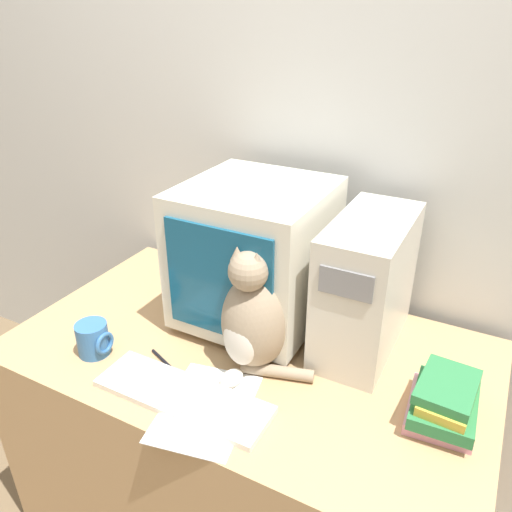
{
  "coord_description": "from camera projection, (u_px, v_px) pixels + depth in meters",
  "views": [
    {
      "loc": [
        0.58,
        -0.64,
        1.66
      ],
      "look_at": [
        -0.0,
        0.45,
        1.03
      ],
      "focal_mm": 35.0,
      "sensor_mm": 36.0,
      "label": 1
    }
  ],
  "objects": [
    {
      "name": "wall_back",
      "position": [
        316.0,
        145.0,
        1.61
      ],
      "size": [
        7.0,
        0.05,
        2.5
      ],
      "color": "silver",
      "rests_on": "ground_plane"
    },
    {
      "name": "desk",
      "position": [
        249.0,
        440.0,
        1.64
      ],
      "size": [
        1.38,
        0.79,
        0.75
      ],
      "color": "tan",
      "rests_on": "ground_plane"
    },
    {
      "name": "crt_monitor",
      "position": [
        255.0,
        254.0,
        1.5
      ],
      "size": [
        0.41,
        0.43,
        0.44
      ],
      "color": "beige",
      "rests_on": "desk"
    },
    {
      "name": "computer_tower",
      "position": [
        366.0,
        285.0,
        1.4
      ],
      "size": [
        0.19,
        0.41,
        0.39
      ],
      "color": "beige",
      "rests_on": "desk"
    },
    {
      "name": "keyboard",
      "position": [
        183.0,
        396.0,
        1.27
      ],
      "size": [
        0.47,
        0.15,
        0.02
      ],
      "color": "silver",
      "rests_on": "desk"
    },
    {
      "name": "cat",
      "position": [
        255.0,
        319.0,
        1.33
      ],
      "size": [
        0.28,
        0.26,
        0.37
      ],
      "rotation": [
        0.0,
        0.0,
        -0.13
      ],
      "color": "gray",
      "rests_on": "desk"
    },
    {
      "name": "book_stack",
      "position": [
        444.0,
        402.0,
        1.19
      ],
      "size": [
        0.17,
        0.22,
        0.11
      ],
      "color": "pink",
      "rests_on": "desk"
    },
    {
      "name": "pen",
      "position": [
        167.0,
        364.0,
        1.39
      ],
      "size": [
        0.15,
        0.07,
        0.01
      ],
      "color": "black",
      "rests_on": "desk"
    },
    {
      "name": "paper_sheet",
      "position": [
        206.0,
        408.0,
        1.24
      ],
      "size": [
        0.26,
        0.33,
        0.0
      ],
      "color": "white",
      "rests_on": "desk"
    },
    {
      "name": "mug",
      "position": [
        94.0,
        339.0,
        1.42
      ],
      "size": [
        0.1,
        0.09,
        0.1
      ],
      "color": "#33669E",
      "rests_on": "desk"
    }
  ]
}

